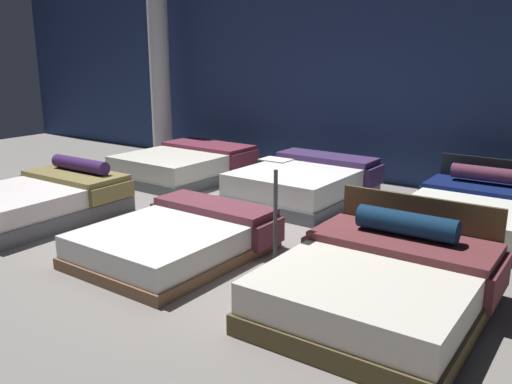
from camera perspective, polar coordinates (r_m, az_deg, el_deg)
ground_plane at (r=6.71m, az=-2.74°, el=-4.20°), size 18.00×18.00×0.02m
showroom_back_wall at (r=9.36m, az=10.68°, el=11.97°), size 18.00×0.06×3.50m
bed_0 at (r=7.69m, az=-21.89°, el=-0.85°), size 1.59×2.09×0.71m
bed_1 at (r=5.93m, az=-8.32°, el=-4.89°), size 1.63×1.97×0.45m
bed_2 at (r=4.77m, az=13.05°, el=-9.40°), size 1.75×2.01×0.82m
bed_3 at (r=9.44m, az=-7.48°, el=2.88°), size 1.74×2.14×0.53m
bed_4 at (r=8.02m, az=5.09°, el=0.91°), size 1.71×2.07×0.58m
bed_5 at (r=7.25m, az=22.05°, el=-1.96°), size 1.55×2.06×0.75m
price_sign at (r=5.29m, az=2.05°, el=-4.10°), size 0.28×0.24×1.18m
support_pillar at (r=11.12m, az=-10.14°, el=12.42°), size 0.40×0.40×3.50m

